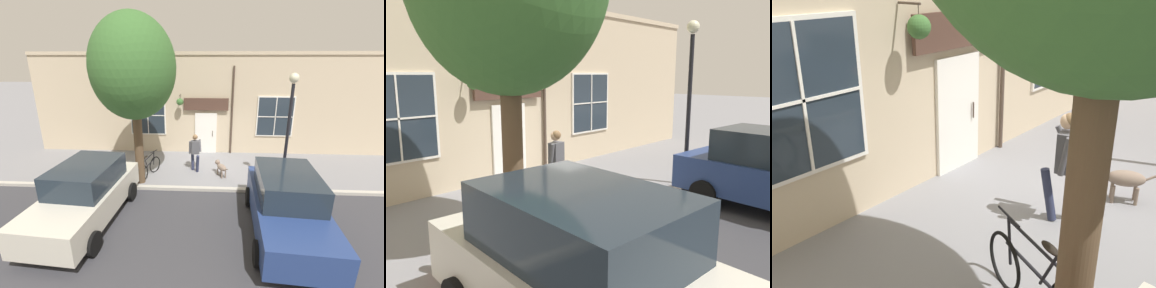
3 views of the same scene
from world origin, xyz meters
TOP-DOWN VIEW (x-y plane):
  - ground_plane at (0.00, 0.00)m, footprint 90.00×90.00m
  - curb_and_road at (5.85, 0.00)m, footprint 10.10×28.00m
  - storefront_facade at (-2.34, -0.00)m, footprint 0.95×18.00m
  - pedestrian_walking at (0.22, -0.63)m, footprint 0.65×0.55m
  - dog_on_leash at (0.67, 0.47)m, footprint 0.91×0.54m
  - street_tree_by_curb at (1.41, -2.73)m, footprint 3.31×2.98m
  - leaning_bicycle at (0.90, -2.51)m, footprint 1.64×0.67m
  - parked_car_nearest_curb at (3.99, -3.69)m, footprint 4.42×2.19m
  - parked_car_mid_block at (4.25, 2.07)m, footprint 4.42×2.19m
  - street_lamp at (1.75, 2.69)m, footprint 0.32×0.32m
  - fire_hydrant at (1.47, -4.00)m, footprint 0.34×0.20m

SIDE VIEW (x-z plane):
  - ground_plane at x=0.00m, z-range 0.00..0.00m
  - curb_and_road at x=5.85m, z-range -0.04..0.08m
  - leaning_bicycle at x=0.90m, z-range -0.12..0.88m
  - fire_hydrant at x=1.47m, z-range 0.01..0.78m
  - dog_on_leash at x=0.67m, z-range 0.09..0.73m
  - parked_car_nearest_curb at x=3.99m, z-range 0.00..1.75m
  - parked_car_mid_block at x=4.25m, z-range 0.00..1.75m
  - pedestrian_walking at x=0.22m, z-range 0.16..1.83m
  - storefront_facade at x=-2.34m, z-range 0.00..5.02m
  - street_lamp at x=1.75m, z-range 0.70..4.94m
  - street_tree_by_curb at x=1.41m, z-range 1.20..7.41m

